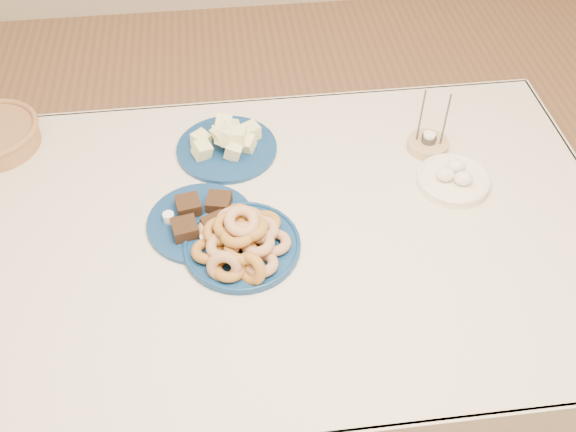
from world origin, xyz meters
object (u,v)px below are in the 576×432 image
(dining_table, at_px, (286,255))
(candle_holder, at_px, (428,143))
(melon_plate, at_px, (227,143))
(brownie_plate, at_px, (201,220))
(egg_bowl, at_px, (453,179))
(donut_platter, at_px, (241,241))

(dining_table, distance_m, candle_holder, 0.53)
(candle_holder, bearing_deg, dining_table, -149.49)
(melon_plate, bearing_deg, brownie_plate, -106.22)
(dining_table, height_order, brownie_plate, brownie_plate)
(egg_bowl, bearing_deg, candle_holder, 99.86)
(donut_platter, relative_size, egg_bowl, 1.57)
(dining_table, xyz_separation_m, brownie_plate, (-0.21, 0.04, 0.12))
(candle_holder, xyz_separation_m, egg_bowl, (0.03, -0.15, 0.00))
(donut_platter, height_order, melon_plate, donut_platter)
(dining_table, xyz_separation_m, melon_plate, (-0.13, 0.32, 0.13))
(dining_table, height_order, donut_platter, donut_platter)
(dining_table, xyz_separation_m, candle_holder, (0.44, 0.26, 0.12))
(dining_table, distance_m, egg_bowl, 0.50)
(donut_platter, bearing_deg, dining_table, 26.81)
(brownie_plate, bearing_deg, egg_bowl, 5.35)
(candle_holder, bearing_deg, brownie_plate, -161.47)
(brownie_plate, bearing_deg, candle_holder, 18.53)
(dining_table, relative_size, egg_bowl, 7.23)
(dining_table, bearing_deg, egg_bowl, 12.62)
(brownie_plate, distance_m, candle_holder, 0.69)
(donut_platter, xyz_separation_m, brownie_plate, (-0.10, 0.10, -0.02))
(donut_platter, distance_m, egg_bowl, 0.61)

